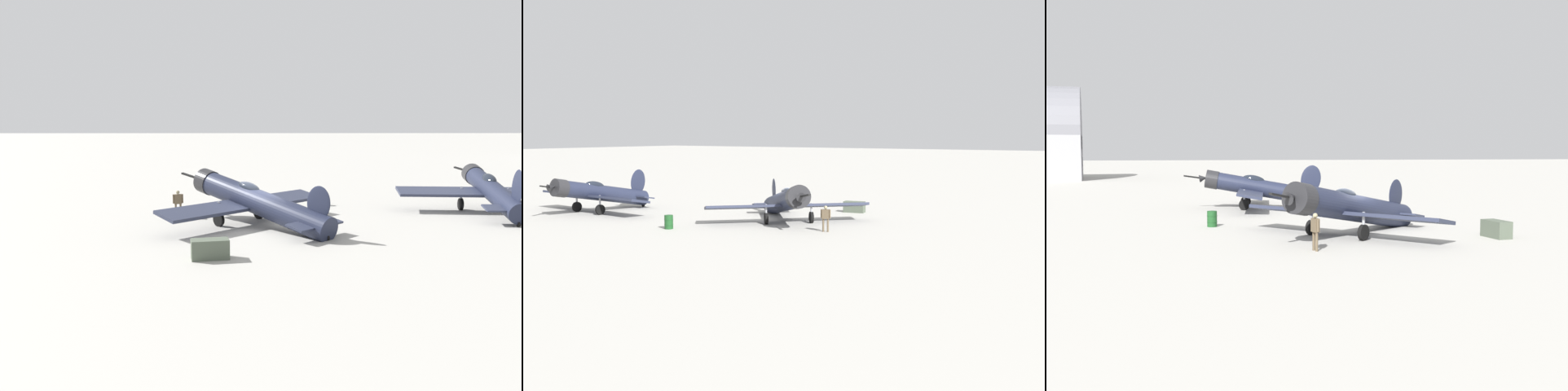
{
  "view_description": "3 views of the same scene",
  "coord_description": "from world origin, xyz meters",
  "views": [
    {
      "loc": [
        28.69,
        -0.28,
        6.05
      ],
      "look_at": [
        -0.0,
        0.0,
        1.8
      ],
      "focal_mm": 35.52,
      "sensor_mm": 36.0,
      "label": 1
    },
    {
      "loc": [
        -36.73,
        -24.03,
        6.27
      ],
      "look_at": [
        -0.0,
        0.0,
        1.8
      ],
      "focal_mm": 42.04,
      "sensor_mm": 36.0,
      "label": 2
    },
    {
      "loc": [
        -7.11,
        -32.39,
        4.56
      ],
      "look_at": [
        -1.75,
        6.12,
        1.6
      ],
      "focal_mm": 43.43,
      "sensor_mm": 36.0,
      "label": 3
    }
  ],
  "objects": [
    {
      "name": "airplane_mid_apron",
      "position": [
        -4.23,
        14.95,
        1.52
      ],
      "size": [
        10.39,
        11.75,
        3.36
      ],
      "rotation": [
        0.0,
        0.0,
        3.07
      ],
      "color": "#1E2338",
      "rests_on": "ground_plane"
    },
    {
      "name": "equipment_crate",
      "position": [
        6.77,
        -2.28,
        0.44
      ],
      "size": [
        1.08,
        1.76,
        0.87
      ],
      "rotation": [
        0.0,
        0.0,
        1.76
      ],
      "color": "#4C5647",
      "rests_on": "ground_plane"
    },
    {
      "name": "airplane_foreground",
      "position": [
        -0.37,
        -0.36,
        1.42
      ],
      "size": [
        9.92,
        9.94,
        3.18
      ],
      "rotation": [
        0.0,
        0.0,
        3.91
      ],
      "color": "#1E2338",
      "rests_on": "ground_plane"
    },
    {
      "name": "fuel_drum",
      "position": [
        -7.57,
        4.13,
        0.46
      ],
      "size": [
        0.6,
        0.6,
        0.91
      ],
      "color": "#19471E",
      "rests_on": "ground_plane"
    },
    {
      "name": "ground_crew_mechanic",
      "position": [
        -2.96,
        -5.12,
        1.02
      ],
      "size": [
        0.35,
        0.63,
        1.68
      ],
      "rotation": [
        0.0,
        0.0,
        3.44
      ],
      "color": "brown",
      "rests_on": "ground_plane"
    },
    {
      "name": "ground_plane",
      "position": [
        0.0,
        0.0,
        0.0
      ],
      "size": [
        400.0,
        400.0,
        0.0
      ],
      "primitive_type": "plane",
      "color": "#A8A59E"
    }
  ]
}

